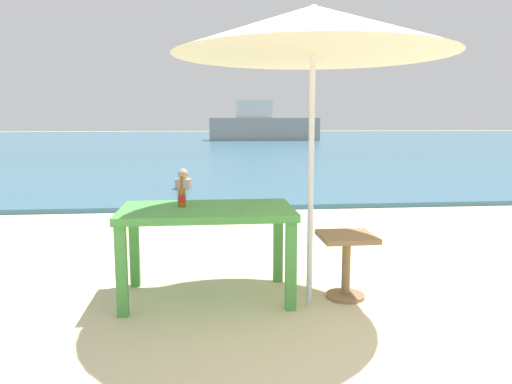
% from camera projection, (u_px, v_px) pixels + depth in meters
% --- Properties ---
extents(ground_plane, '(120.00, 120.00, 0.00)m').
position_uv_depth(ground_plane, '(397.00, 351.00, 3.15)').
color(ground_plane, beige).
extents(sea_water, '(120.00, 50.00, 0.08)m').
position_uv_depth(sea_water, '(223.00, 141.00, 32.67)').
color(sea_water, '#386B84').
rests_on(sea_water, ground_plane).
extents(picnic_table_green, '(1.40, 0.80, 0.76)m').
position_uv_depth(picnic_table_green, '(207.00, 221.00, 4.03)').
color(picnic_table_green, '#4C9E47').
rests_on(picnic_table_green, ground_plane).
extents(beer_bottle_amber, '(0.07, 0.07, 0.26)m').
position_uv_depth(beer_bottle_amber, '(182.00, 196.00, 4.03)').
color(beer_bottle_amber, brown).
rests_on(beer_bottle_amber, picnic_table_green).
extents(patio_umbrella, '(2.10, 2.10, 2.30)m').
position_uv_depth(patio_umbrella, '(313.00, 31.00, 3.62)').
color(patio_umbrella, silver).
rests_on(patio_umbrella, ground_plane).
extents(side_table_wood, '(0.44, 0.44, 0.54)m').
position_uv_depth(side_table_wood, '(346.00, 256.00, 4.05)').
color(side_table_wood, olive).
rests_on(side_table_wood, ground_plane).
extents(swimmer_person, '(0.34, 0.34, 0.41)m').
position_uv_depth(swimmer_person, '(183.00, 181.00, 9.93)').
color(swimmer_person, tan).
rests_on(swimmer_person, sea_water).
extents(boat_sailboat, '(7.22, 1.97, 2.63)m').
position_uv_depth(boat_sailboat, '(262.00, 126.00, 32.82)').
color(boat_sailboat, gray).
rests_on(boat_sailboat, sea_water).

